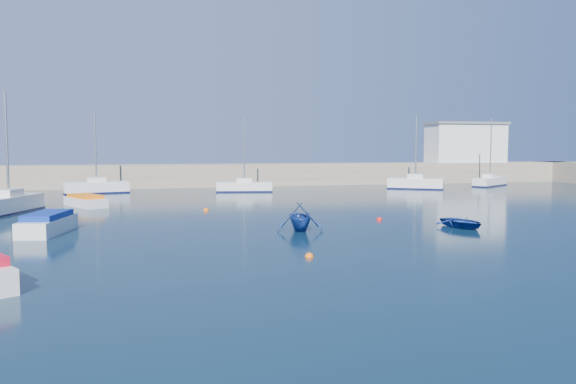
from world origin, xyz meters
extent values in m
plane|color=#0B2031|center=(0.00, 0.00, 0.00)|extent=(220.00, 220.00, 0.00)
cube|color=gray|center=(0.00, 46.00, 1.30)|extent=(96.00, 4.50, 2.60)
cube|color=silver|center=(30.00, 46.00, 5.10)|extent=(10.00, 4.00, 5.00)
cube|color=silver|center=(-20.36, 22.08, 0.59)|extent=(3.70, 6.57, 1.19)
cylinder|color=#B7BABC|center=(-20.36, 22.08, 4.83)|extent=(0.18, 0.18, 7.28)
cube|color=silver|center=(-15.92, 38.35, 0.58)|extent=(6.39, 3.05, 1.15)
cylinder|color=#B7BABC|center=(-15.92, 38.35, 4.70)|extent=(0.17, 0.17, 7.09)
cube|color=silver|center=(-1.22, 36.61, 0.51)|extent=(5.91, 2.63, 1.02)
cylinder|color=#B7BABC|center=(-1.22, 36.61, 4.30)|extent=(0.15, 0.15, 6.57)
cube|color=silver|center=(17.79, 36.00, 0.59)|extent=(5.94, 4.59, 1.18)
cylinder|color=#B7BABC|center=(17.79, 36.00, 4.61)|extent=(0.18, 0.18, 6.86)
cube|color=silver|center=(28.63, 38.28, 0.50)|extent=(6.05, 4.95, 1.01)
cylinder|color=#B7BABC|center=(28.63, 38.28, 4.56)|extent=(0.15, 0.15, 7.10)
cube|color=silver|center=(-16.10, 11.39, 0.42)|extent=(2.57, 4.91, 0.83)
cube|color=navy|center=(-16.10, 11.39, 0.99)|extent=(2.25, 3.75, 0.31)
cube|color=silver|center=(-15.62, 25.30, 0.35)|extent=(3.67, 4.84, 0.70)
cube|color=orange|center=(-15.62, 25.30, 0.83)|extent=(3.04, 3.79, 0.26)
imported|color=navy|center=(6.67, 8.00, 0.31)|extent=(2.69, 3.35, 0.62)
imported|color=navy|center=(-2.71, 9.14, 0.78)|extent=(2.93, 3.27, 1.56)
sphere|color=orange|center=(-4.28, 1.79, 0.00)|extent=(0.38, 0.38, 0.38)
sphere|color=red|center=(3.38, 12.28, 0.00)|extent=(0.38, 0.38, 0.38)
sphere|color=orange|center=(-6.80, 20.14, 0.00)|extent=(0.42, 0.42, 0.42)
camera|label=1|loc=(-10.76, -20.65, 4.63)|focal=35.00mm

